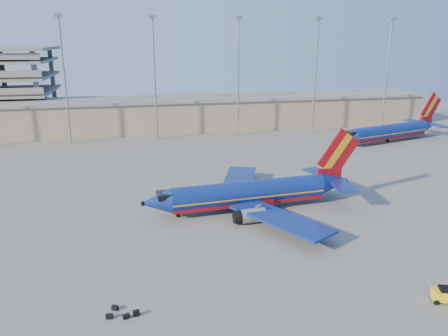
# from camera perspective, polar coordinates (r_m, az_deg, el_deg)

# --- Properties ---
(ground) EXTENTS (220.00, 220.00, 0.00)m
(ground) POSITION_cam_1_polar(r_m,az_deg,el_deg) (63.94, -1.41, -5.02)
(ground) COLOR slate
(ground) RESTS_ON ground
(terminal_building) EXTENTS (122.00, 16.00, 8.50)m
(terminal_building) POSITION_cam_1_polar(r_m,az_deg,el_deg) (119.88, -1.93, 7.31)
(terminal_building) COLOR gray
(terminal_building) RESTS_ON ground
(light_mast_row) EXTENTS (101.60, 1.60, 28.65)m
(light_mast_row) POSITION_cam_1_polar(r_m,az_deg,el_deg) (105.84, -3.54, 13.28)
(light_mast_row) COLOR gray
(light_mast_row) RESTS_ON ground
(aircraft_main) EXTENTS (32.53, 31.20, 11.01)m
(aircraft_main) POSITION_cam_1_polar(r_m,az_deg,el_deg) (62.41, 3.86, -3.29)
(aircraft_main) COLOR navy
(aircraft_main) RESTS_ON ground
(aircraft_second) EXTENTS (31.67, 15.69, 10.99)m
(aircraft_second) POSITION_cam_1_polar(r_m,az_deg,el_deg) (110.93, 20.98, 4.53)
(aircraft_second) COLOR navy
(aircraft_second) RESTS_ON ground
(baggage_tug) EXTENTS (2.41, 1.91, 1.51)m
(baggage_tug) POSITION_cam_1_polar(r_m,az_deg,el_deg) (46.63, 26.83, -14.54)
(baggage_tug) COLOR yellow
(baggage_tug) RESTS_ON ground
(luggage_pile) EXTENTS (2.93, 2.06, 0.53)m
(luggage_pile) POSITION_cam_1_polar(r_m,az_deg,el_deg) (41.50, -13.08, -18.02)
(luggage_pile) COLOR black
(luggage_pile) RESTS_ON ground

